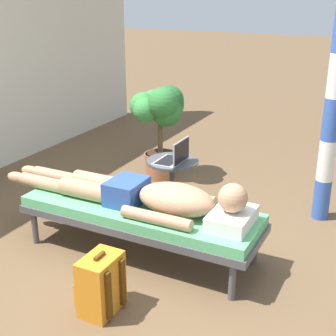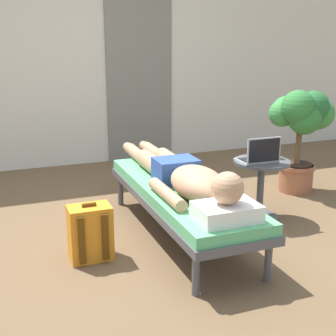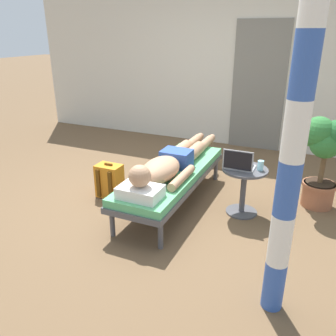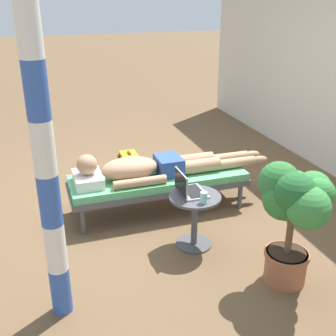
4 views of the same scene
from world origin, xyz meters
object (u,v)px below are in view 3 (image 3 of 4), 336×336
object	(u,v)px
side_table	(244,183)
potted_plant	(328,146)
backpack	(110,181)
laptop	(239,164)
person_reclining	(170,164)
lounge_chair	(172,176)
porch_post	(296,131)
drink_glass	(260,165)

from	to	relation	value
side_table	potted_plant	bearing A→B (deg)	34.26
potted_plant	backpack	bearing A→B (deg)	-161.75
backpack	laptop	bearing A→B (deg)	7.33
person_reclining	laptop	world-z (taller)	laptop
lounge_chair	laptop	world-z (taller)	laptop
laptop	porch_post	distance (m)	1.54
lounge_chair	side_table	size ratio (longest dim) A/B	3.69
drink_glass	laptop	bearing A→B (deg)	-160.98
drink_glass	side_table	bearing A→B (deg)	-171.98
lounge_chair	porch_post	bearing A→B (deg)	-42.13
lounge_chair	backpack	distance (m)	0.78
lounge_chair	potted_plant	world-z (taller)	potted_plant
porch_post	backpack	bearing A→B (deg)	153.21
drink_glass	porch_post	world-z (taller)	porch_post
side_table	porch_post	size ratio (longest dim) A/B	0.20
person_reclining	side_table	xyz separation A→B (m)	(0.79, 0.18, -0.16)
drink_glass	potted_plant	distance (m)	0.80
potted_plant	porch_post	size ratio (longest dim) A/B	0.40
person_reclining	laptop	size ratio (longest dim) A/B	7.00
person_reclining	lounge_chair	bearing A→B (deg)	90.00
laptop	side_table	bearing A→B (deg)	40.52
lounge_chair	drink_glass	bearing A→B (deg)	7.70
lounge_chair	backpack	size ratio (longest dim) A/B	4.55
lounge_chair	laptop	bearing A→B (deg)	4.26
lounge_chair	porch_post	world-z (taller)	porch_post
side_table	porch_post	bearing A→B (deg)	-68.18
side_table	backpack	world-z (taller)	side_table
person_reclining	laptop	bearing A→B (deg)	10.01
lounge_chair	potted_plant	distance (m)	1.71
potted_plant	lounge_chair	bearing A→B (deg)	-158.06
drink_glass	porch_post	xyz separation A→B (m)	(0.36, -1.30, 0.74)
lounge_chair	side_table	bearing A→B (deg)	7.63
person_reclining	potted_plant	world-z (taller)	potted_plant
drink_glass	porch_post	bearing A→B (deg)	-74.43
side_table	drink_glass	size ratio (longest dim) A/B	5.09
backpack	side_table	bearing A→B (deg)	8.91
porch_post	drink_glass	bearing A→B (deg)	105.57
side_table	laptop	bearing A→B (deg)	-139.48
backpack	potted_plant	bearing A→B (deg)	18.25
side_table	drink_glass	world-z (taller)	drink_glass
potted_plant	drink_glass	bearing A→B (deg)	-140.86
side_table	potted_plant	xyz separation A→B (m)	(0.76, 0.52, 0.36)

